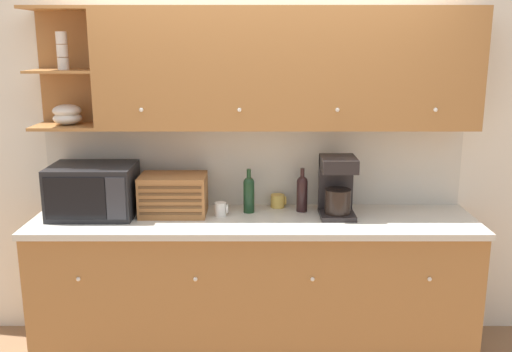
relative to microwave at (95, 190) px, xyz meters
name	(u,v)px	position (x,y,z in m)	size (l,w,h in m)	color
ground_plane	(256,326)	(1.04, 0.26, -1.10)	(24.00, 24.00, 0.00)	#896647
wall_back	(256,151)	(1.04, 0.29, 0.20)	(5.21, 0.06, 2.60)	silver
counter_unit	(256,284)	(1.04, -0.05, -0.63)	(2.83, 0.64, 0.93)	#A36B38
backsplash_panel	(256,165)	(1.04, 0.25, 0.11)	(2.81, 0.01, 0.56)	beige
upper_cabinets	(282,69)	(1.20, 0.10, 0.77)	(2.81, 0.34, 0.75)	#A36B38
microwave	(95,190)	(0.00, 0.00, 0.00)	(0.53, 0.39, 0.33)	black
bread_box	(175,195)	(0.51, 0.02, -0.03)	(0.43, 0.29, 0.26)	#996033
mug	(223,209)	(0.82, -0.01, -0.12)	(0.09, 0.08, 0.09)	silver
second_wine_bottle	(251,193)	(1.00, 0.07, -0.03)	(0.07, 0.07, 0.29)	#19381E
mug_blue_second	(280,201)	(1.20, 0.19, -0.12)	(0.11, 0.09, 0.09)	gold
wine_bottle	(304,192)	(1.35, 0.09, -0.03)	(0.07, 0.07, 0.29)	black
coffee_maker	(339,186)	(1.57, 0.00, 0.03)	(0.22, 0.26, 0.39)	black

